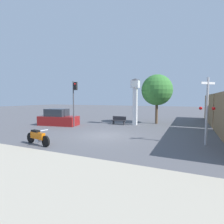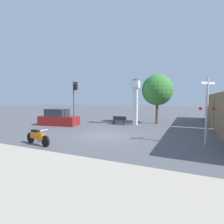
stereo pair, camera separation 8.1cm
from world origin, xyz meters
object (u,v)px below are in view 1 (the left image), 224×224
traffic_light (74,96)px  street_tree (157,90)px  railroad_crossing_signal (207,109)px  clock_tower (135,95)px  parked_car (58,118)px  motorcycle (38,137)px  bench (119,120)px

traffic_light → street_tree: bearing=38.8°
street_tree → railroad_crossing_signal: bearing=-62.3°
clock_tower → parked_car: 8.83m
railroad_crossing_signal → street_tree: 9.71m
motorcycle → street_tree: size_ratio=0.41×
clock_tower → street_tree: 2.92m
clock_tower → traffic_light: bearing=-144.4°
railroad_crossing_signal → street_tree: (-4.46, 8.47, 1.63)m
clock_tower → parked_car: size_ratio=1.15×
bench → parked_car: (-5.92, -3.15, 0.26)m
railroad_crossing_signal → bench: size_ratio=2.62×
railroad_crossing_signal → street_tree: bearing=117.7°
motorcycle → street_tree: bearing=79.1°
street_tree → bench: size_ratio=3.55×
traffic_light → bench: (3.54, 3.38, -2.70)m
traffic_light → bench: bearing=43.7°
traffic_light → parked_car: bearing=174.4°
motorcycle → traffic_light: size_ratio=0.49×
street_tree → parked_car: (-9.65, -5.61, -3.15)m
motorcycle → parked_car: bearing=133.9°
traffic_light → bench: traffic_light is taller
traffic_light → railroad_crossing_signal: (11.72, -2.63, -0.92)m
clock_tower → traffic_light: clock_tower is taller
railroad_crossing_signal → bench: bearing=143.7°
motorcycle → parked_car: parked_car is taller
traffic_light → parked_car: (-2.38, 0.23, -2.44)m
railroad_crossing_signal → street_tree: street_tree is taller
traffic_light → parked_car: 3.42m
motorcycle → traffic_light: 7.61m
railroad_crossing_signal → clock_tower: bearing=135.2°
railroad_crossing_signal → parked_car: railroad_crossing_signal is taller
bench → railroad_crossing_signal: bearing=-36.3°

